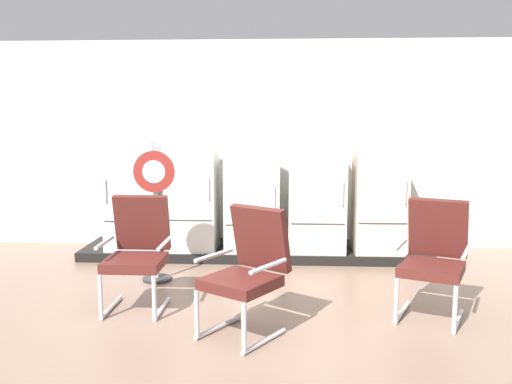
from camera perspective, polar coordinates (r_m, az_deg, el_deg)
name	(u,v)px	position (r m, az deg, el deg)	size (l,w,h in m)	color
ground	(234,360)	(4.28, -2.36, -17.20)	(12.00, 10.00, 0.05)	#866B59
back_wall	(258,143)	(7.53, 0.20, 5.11)	(11.76, 0.12, 2.81)	silver
display_plinth	(255,251)	(7.11, -0.06, -6.18)	(4.42, 0.95, 0.12)	black
refrigerator_0	(134,183)	(7.08, -12.66, 0.93)	(0.64, 0.66, 1.57)	silver
refrigerator_1	(192,181)	(6.89, -6.71, 1.16)	(0.62, 0.62, 1.63)	white
refrigerator_2	(253,187)	(6.83, -0.33, 0.48)	(0.68, 0.66, 1.50)	silver
refrigerator_3	(317,184)	(6.86, 6.37, 0.85)	(0.70, 0.72, 1.58)	silver
refrigerator_4	(380,184)	(6.89, 12.84, 0.82)	(0.63, 0.61, 1.59)	beige
armchair_left	(138,248)	(5.25, -12.28, -5.72)	(0.60, 0.66, 1.05)	silver
armchair_right	(434,254)	(5.16, 18.13, -6.17)	(0.75, 0.81, 1.05)	silver
armchair_center	(248,266)	(4.52, -0.80, -7.76)	(0.80, 0.83, 1.05)	silver
sign_stand	(156,219)	(6.00, -10.48, -2.77)	(0.45, 0.32, 1.43)	#2D2D30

